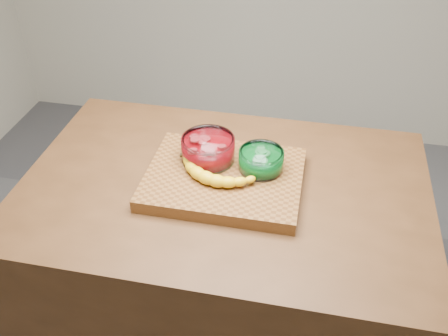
# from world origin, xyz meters

# --- Properties ---
(counter) EXTENTS (1.20, 0.80, 0.90)m
(counter) POSITION_xyz_m (0.00, 0.00, 0.45)
(counter) COLOR #4C2D16
(counter) RESTS_ON ground
(cutting_board) EXTENTS (0.45, 0.35, 0.04)m
(cutting_board) POSITION_xyz_m (0.00, 0.00, 0.92)
(cutting_board) COLOR brown
(cutting_board) RESTS_ON counter
(bowl_red) EXTENTS (0.16, 0.16, 0.07)m
(bowl_red) POSITION_xyz_m (-0.06, 0.06, 0.98)
(bowl_red) COLOR white
(bowl_red) RESTS_ON cutting_board
(bowl_green) EXTENTS (0.13, 0.13, 0.06)m
(bowl_green) POSITION_xyz_m (0.10, 0.04, 0.97)
(bowl_green) COLOR white
(bowl_green) RESTS_ON cutting_board
(banana) EXTENTS (0.26, 0.16, 0.04)m
(banana) POSITION_xyz_m (-0.02, -0.01, 0.96)
(banana) COLOR yellow
(banana) RESTS_ON cutting_board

